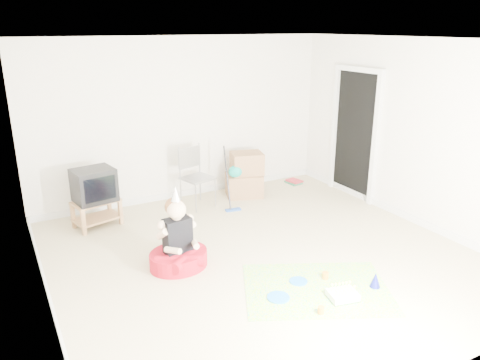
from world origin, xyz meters
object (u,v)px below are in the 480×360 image
folding_chair (198,178)px  cardboard_boxes (245,176)px  birthday_cake (343,296)px  tv_stand (97,211)px  crt_tv (94,185)px  seated_woman (178,250)px

folding_chair → cardboard_boxes: 0.90m
folding_chair → birthday_cake: size_ratio=2.86×
tv_stand → folding_chair: size_ratio=0.72×
folding_chair → tv_stand: bearing=-179.3°
crt_tv → folding_chair: 1.59m
tv_stand → crt_tv: bearing=-90.0°
tv_stand → folding_chair: folding_chair is taller
crt_tv → seated_woman: 1.81m
crt_tv → folding_chair: bearing=-8.8°
tv_stand → cardboard_boxes: (2.47, 0.09, 0.12)m
folding_chair → cardboard_boxes: folding_chair is taller
folding_chair → seated_woman: bearing=-120.5°
tv_stand → folding_chair: 1.60m
crt_tv → seated_woman: size_ratio=0.53×
tv_stand → cardboard_boxes: bearing=2.2°
folding_chair → seated_woman: size_ratio=0.96×
seated_woman → birthday_cake: (1.26, -1.48, -0.18)m
tv_stand → seated_woman: bearing=-70.6°
seated_woman → birthday_cake: seated_woman is taller
crt_tv → folding_chair: size_ratio=0.56×
folding_chair → birthday_cake: (0.26, -3.17, -0.43)m
cardboard_boxes → crt_tv: bearing=-177.8°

